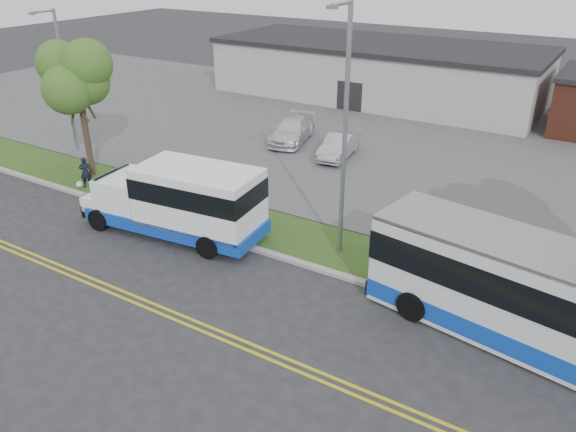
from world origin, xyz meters
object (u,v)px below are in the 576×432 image
Objects in this scene: streetlight_near at (344,127)px; streetlight_far at (64,76)px; shuttle_bus at (183,199)px; pedestrian at (86,172)px; tree_west at (77,80)px; parked_car_a at (339,146)px; parked_car_b at (292,130)px; transit_bus at (565,308)px.

streetlight_near reaches higher than streetlight_far.
shuttle_bus is 5.27× the size of pedestrian.
streetlight_near is at bearing -1.80° from tree_west.
tree_west is 14.34m from parked_car_a.
parked_car_a is 3.92m from parked_car_b.
pedestrian is at bearing -126.89° from parked_car_b.
streetlight_near is 1.13× the size of shuttle_bus.
streetlight_far is 13.58m from parked_car_b.
streetlight_far is at bearing 171.95° from streetlight_near.
streetlight_near reaches higher than transit_bus.
parked_car_a is (9.94, 9.37, -4.36)m from tree_west.
shuttle_bus is 1.74× the size of parked_car_b.
streetlight_near is 1.19× the size of streetlight_far.
shuttle_bus is 13.23m from parked_car_b.
streetlight_far is at bearing -154.74° from parked_car_b.
parked_car_b is (-2.55, 12.95, -0.87)m from shuttle_bus.
shuttle_bus is at bearing -103.75° from parked_car_a.
transit_bus is 18.02m from parked_car_a.
tree_west reaches higher than parked_car_b.
pedestrian is at bearing -174.00° from transit_bus.
shuttle_bus is (-6.29, -2.04, -3.56)m from streetlight_near.
parked_car_b is at bearing 129.01° from streetlight_near.
parked_car_a is at bearing -29.41° from parked_car_b.
transit_bus reaches higher than parked_car_a.
parked_car_a is at bearing 27.16° from streetlight_far.
streetlight_far reaches higher than parked_car_a.
streetlight_far is 1.98× the size of parked_car_a.
streetlight_near is 14.55m from pedestrian.
parked_car_a is at bearing -170.62° from pedestrian.
tree_west is 0.86× the size of streetlight_far.
streetlight_far reaches higher than shuttle_bus.
streetlight_near is (15.00, -0.47, 0.11)m from tree_west.
streetlight_near is at bearing 175.11° from transit_bus.
tree_west is 4.33× the size of pedestrian.
streetlight_near is 0.78× the size of transit_bus.
streetlight_near is 5.96× the size of pedestrian.
pedestrian is 0.33× the size of parked_car_b.
transit_bus is (8.38, -2.13, -3.56)m from streetlight_near.
transit_bus is at bearing -49.52° from parked_car_a.
shuttle_bus is at bearing -92.57° from parked_car_b.
transit_bus is 2.52× the size of parked_car_b.
parked_car_a is (-13.44, 11.97, -0.91)m from transit_bus.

